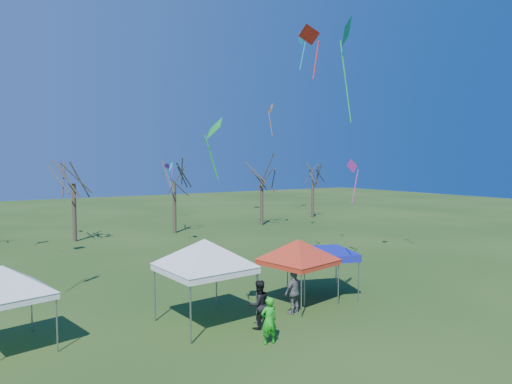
# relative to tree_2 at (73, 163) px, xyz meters

# --- Properties ---
(ground) EXTENTS (140.00, 140.00, 0.00)m
(ground) POSITION_rel_tree_2_xyz_m (2.37, -24.38, -6.29)
(ground) COLOR #214315
(ground) RESTS_ON ground
(tree_2) EXTENTS (3.71, 3.71, 8.18)m
(tree_2) POSITION_rel_tree_2_xyz_m (0.00, 0.00, 0.00)
(tree_2) COLOR #3D2D21
(tree_2) RESTS_ON ground
(tree_3) EXTENTS (3.59, 3.59, 7.91)m
(tree_3) POSITION_rel_tree_2_xyz_m (8.40, -0.33, -0.21)
(tree_3) COLOR #3D2D21
(tree_3) RESTS_ON ground
(tree_4) EXTENTS (3.58, 3.58, 7.89)m
(tree_4) POSITION_rel_tree_2_xyz_m (17.72, -0.38, -0.23)
(tree_4) COLOR #3D2D21
(tree_4) RESTS_ON ground
(tree_5) EXTENTS (3.39, 3.39, 7.46)m
(tree_5) POSITION_rel_tree_2_xyz_m (26.09, 1.69, -0.56)
(tree_5) COLOR #3D2D21
(tree_5) RESTS_ON ground
(tent_white_west) EXTENTS (3.76, 3.76, 3.38)m
(tent_white_west) POSITION_rel_tree_2_xyz_m (-6.44, -21.14, -3.56)
(tent_white_west) COLOR gray
(tent_white_west) RESTS_ON ground
(tent_white_mid) EXTENTS (4.39, 4.39, 3.88)m
(tent_white_mid) POSITION_rel_tree_2_xyz_m (0.39, -22.41, -3.16)
(tent_white_mid) COLOR gray
(tent_white_mid) RESTS_ON ground
(tent_red) EXTENTS (3.77, 3.77, 3.38)m
(tent_red) POSITION_rel_tree_2_xyz_m (4.96, -22.48, -3.56)
(tent_red) COLOR gray
(tent_red) RESTS_ON ground
(tent_blue) EXTENTS (3.54, 3.54, 2.17)m
(tent_blue) POSITION_rel_tree_2_xyz_m (6.68, -22.08, -4.29)
(tent_blue) COLOR gray
(tent_blue) RESTS_ON ground
(person_dark) EXTENTS (0.93, 0.73, 1.86)m
(person_dark) POSITION_rel_tree_2_xyz_m (1.88, -23.98, -5.36)
(person_dark) COLOR black
(person_dark) RESTS_ON ground
(person_grey) EXTENTS (1.13, 0.62, 1.83)m
(person_grey) POSITION_rel_tree_2_xyz_m (4.05, -23.37, -5.38)
(person_grey) COLOR slate
(person_grey) RESTS_ON ground
(person_green) EXTENTS (0.65, 0.48, 1.66)m
(person_green) POSITION_rel_tree_2_xyz_m (1.35, -25.43, -5.46)
(person_green) COLOR green
(person_green) RESTS_ON ground
(kite_27) EXTENTS (1.10, 1.22, 2.43)m
(kite_27) POSITION_rel_tree_2_xyz_m (5.39, -22.63, 5.53)
(kite_27) COLOR red
(kite_27) RESTS_ON ground
(kite_18) EXTENTS (0.45, 0.85, 2.13)m
(kite_18) POSITION_rel_tree_2_xyz_m (8.38, -18.32, 6.73)
(kite_18) COLOR #0DBFD0
(kite_18) RESTS_ON ground
(kite_5) EXTENTS (1.11, 1.02, 3.59)m
(kite_5) POSITION_rel_tree_2_xyz_m (3.57, -26.73, 4.40)
(kite_5) COLOR green
(kite_5) RESTS_ON ground
(kite_22) EXTENTS (0.89, 0.88, 2.25)m
(kite_22) POSITION_rel_tree_2_xyz_m (7.52, -1.14, -0.42)
(kite_22) COLOR #6A18AB
(kite_22) RESTS_ON ground
(kite_17) EXTENTS (0.55, 0.91, 2.82)m
(kite_17) POSITION_rel_tree_2_xyz_m (13.07, -17.60, -0.25)
(kite_17) COLOR #EB34B9
(kite_17) RESTS_ON ground
(kite_12) EXTENTS (0.56, 0.95, 2.94)m
(kite_12) POSITION_rel_tree_2_xyz_m (15.84, -4.66, 4.77)
(kite_12) COLOR orange
(kite_12) RESTS_ON ground
(kite_19) EXTENTS (0.60, 0.88, 2.29)m
(kite_19) POSITION_rel_tree_2_xyz_m (5.53, -6.49, -0.35)
(kite_19) COLOR #0CACC0
(kite_19) RESTS_ON ground
(kite_1) EXTENTS (0.77, 1.06, 2.21)m
(kite_1) POSITION_rel_tree_2_xyz_m (-0.15, -24.25, 1.20)
(kite_1) COLOR green
(kite_1) RESTS_ON ground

